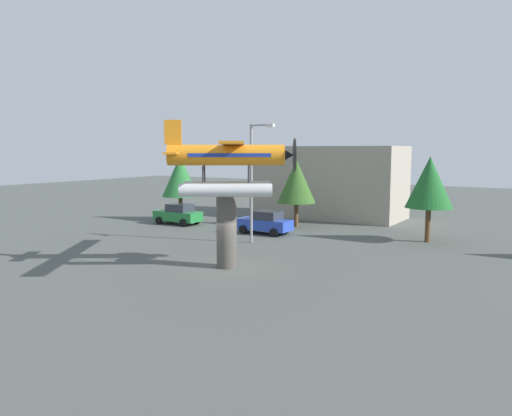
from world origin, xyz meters
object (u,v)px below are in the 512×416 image
Objects in this scene: storefront_building at (328,182)px; tree_west at (180,176)px; floatplane_monument at (229,164)px; car_near_green at (178,214)px; streetlight_primary at (254,175)px; car_mid_blue at (265,222)px; tree_east at (296,182)px; tree_center_back at (429,182)px; display_pedestal at (227,232)px.

tree_west is (-10.24, -9.35, 0.64)m from storefront_building.
car_near_green is at bearing 106.79° from floatplane_monument.
streetlight_primary reaches higher than car_near_green.
storefront_building reaches higher than tree_west.
tree_east reaches higher than car_mid_blue.
tree_center_back reaches higher than tree_east.
tree_east is 11.02m from tree_center_back.
tree_west is at bearing 105.00° from floatplane_monument.
storefront_building is (-1.25, 15.17, -1.35)m from streetlight_primary.
tree_west reaches higher than tree_east.
floatplane_monument reaches higher than tree_center_back.
tree_west is (-11.49, 5.81, -0.70)m from streetlight_primary.
car_near_green is (-12.75, 10.77, -1.09)m from display_pedestal.
floatplane_monument is 7.34m from streetlight_primary.
floatplane_monument is 12.14m from car_mid_blue.
streetlight_primary is at bearing -85.27° from storefront_building.
car_near_green is at bearing 139.81° from display_pedestal.
tree_center_back reaches higher than display_pedestal.
display_pedestal is 16.73m from car_near_green.
floatplane_monument is 1.59× the size of tree_west.
storefront_building is at bearing -128.42° from car_near_green.
car_near_green is 0.30× the size of storefront_building.
car_mid_blue is 12.18m from tree_center_back.
streetlight_primary is at bearing 158.83° from car_near_green.
tree_west is (-10.18, 2.14, 3.11)m from car_mid_blue.
car_near_green is at bearing -172.08° from tree_center_back.
streetlight_primary is at bearing 109.67° from car_mid_blue.
display_pedestal is at bearing -41.93° from tree_west.
display_pedestal is at bearing -69.27° from streetlight_primary.
car_near_green is at bearing -1.73° from car_mid_blue.
tree_east reaches higher than display_pedestal.
tree_center_back is at bearing -164.82° from car_mid_blue.
tree_west reaches higher than car_mid_blue.
floatplane_monument reaches higher than tree_west.
storefront_building is at bearing 92.65° from tree_east.
floatplane_monument is at bearing -118.44° from tree_center_back.
display_pedestal is at bearing 180.00° from floatplane_monument.
tree_east is (0.33, -7.13, 0.42)m from storefront_building.
floatplane_monument reaches higher than tree_east.
tree_center_back is (10.01, 6.74, -0.55)m from streetlight_primary.
streetlight_primary is 12.90m from tree_west.
tree_east is 0.94× the size of tree_center_back.
display_pedestal is at bearing -80.09° from storefront_building.
tree_center_back is (7.42, 13.58, 2.16)m from display_pedestal.
car_near_green is 3.86m from tree_west.
floatplane_monument is 0.67× the size of storefront_building.
tree_west is 10.80m from tree_east.
car_mid_blue is at bearing -90.28° from storefront_building.
car_near_green is at bearing -128.42° from storefront_building.
tree_east is at bearing 103.29° from display_pedestal.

